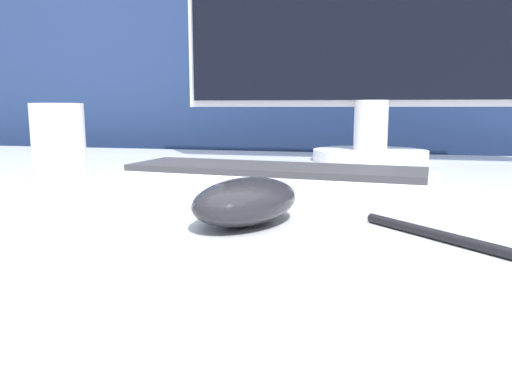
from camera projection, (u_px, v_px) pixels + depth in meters
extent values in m
cube|color=navy|center=(336.00, 198.00, 1.24)|extent=(5.00, 0.03, 1.22)
ellipsoid|color=#232328|center=(246.00, 201.00, 0.42)|extent=(0.11, 0.13, 0.04)
cube|color=white|center=(274.00, 178.00, 0.64)|extent=(0.41, 0.16, 0.02)
cube|color=#38383D|center=(274.00, 169.00, 0.64)|extent=(0.38, 0.15, 0.01)
cylinder|color=white|center=(370.00, 155.00, 0.92)|extent=(0.21, 0.21, 0.02)
cylinder|color=white|center=(371.00, 125.00, 0.91)|extent=(0.06, 0.06, 0.09)
cylinder|color=white|center=(59.00, 140.00, 0.70)|extent=(0.07, 0.07, 0.10)
cylinder|color=black|center=(450.00, 238.00, 0.36)|extent=(0.12, 0.12, 0.01)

